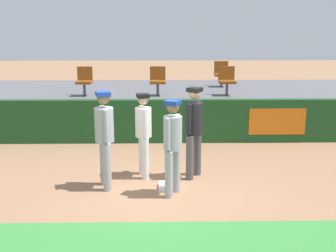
{
  "coord_description": "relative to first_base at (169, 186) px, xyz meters",
  "views": [
    {
      "loc": [
        0.09,
        -7.68,
        3.1
      ],
      "look_at": [
        0.26,
        1.15,
        1.0
      ],
      "focal_mm": 46.01,
      "sensor_mm": 36.0,
      "label": 1
    }
  ],
  "objects": [
    {
      "name": "seat_front_center",
      "position": [
        -0.23,
        4.77,
        1.48
      ],
      "size": [
        0.46,
        0.44,
        0.84
      ],
      "color": "#4C4C51",
      "rests_on": "bleacher_platform"
    },
    {
      "name": "ground_plane",
      "position": [
        -0.26,
        -0.15,
        -0.04
      ],
      "size": [
        60.0,
        60.0,
        0.0
      ],
      "primitive_type": "plane",
      "color": "#936B4C"
    },
    {
      "name": "seat_front_right",
      "position": [
        1.8,
        4.77,
        1.48
      ],
      "size": [
        0.48,
        0.44,
        0.84
      ],
      "color": "#4C4C51",
      "rests_on": "bleacher_platform"
    },
    {
      "name": "first_base",
      "position": [
        0.0,
        0.0,
        0.0
      ],
      "size": [
        0.4,
        0.4,
        0.08
      ],
      "primitive_type": "cube",
      "color": "white",
      "rests_on": "ground_plane"
    },
    {
      "name": "player_runner_visitor",
      "position": [
        0.06,
        -0.31,
        0.99
      ],
      "size": [
        0.46,
        0.46,
        1.78
      ],
      "rotation": [
        0.0,
        0.0,
        -2.05
      ],
      "color": "#9EA3AD",
      "rests_on": "ground_plane"
    },
    {
      "name": "seat_front_left",
      "position": [
        -2.38,
        4.77,
        1.47
      ],
      "size": [
        0.44,
        0.44,
        0.84
      ],
      "color": "#4C4C51",
      "rests_on": "bleacher_platform"
    },
    {
      "name": "player_fielder_home",
      "position": [
        -0.5,
        0.7,
        0.96
      ],
      "size": [
        0.4,
        0.57,
        1.74
      ],
      "rotation": [
        0.0,
        0.0,
        -1.32
      ],
      "color": "white",
      "rests_on": "ground_plane"
    },
    {
      "name": "seat_back_right",
      "position": [
        1.9,
        6.57,
        1.48
      ],
      "size": [
        0.47,
        0.44,
        0.84
      ],
      "color": "#4C4C51",
      "rests_on": "bleacher_platform"
    },
    {
      "name": "bleacher_platform",
      "position": [
        -0.26,
        5.9,
        0.48
      ],
      "size": [
        18.0,
        4.8,
        1.04
      ],
      "primitive_type": "cube",
      "color": "#59595E",
      "rests_on": "ground_plane"
    },
    {
      "name": "player_coach_visitor",
      "position": [
        -1.22,
        0.07,
        1.05
      ],
      "size": [
        0.45,
        0.51,
        1.88
      ],
      "rotation": [
        0.0,
        0.0,
        -1.27
      ],
      "color": "#9EA3AD",
      "rests_on": "ground_plane"
    },
    {
      "name": "field_wall",
      "position": [
        -0.24,
        3.33,
        0.54
      ],
      "size": [
        18.0,
        0.26,
        1.16
      ],
      "color": "#19471E",
      "rests_on": "ground_plane"
    },
    {
      "name": "player_umpire",
      "position": [
        0.52,
        0.62,
        1.04
      ],
      "size": [
        0.49,
        0.49,
        1.87
      ],
      "rotation": [
        0.0,
        0.0,
        -2.14
      ],
      "color": "#4C4C51",
      "rests_on": "ground_plane"
    }
  ]
}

